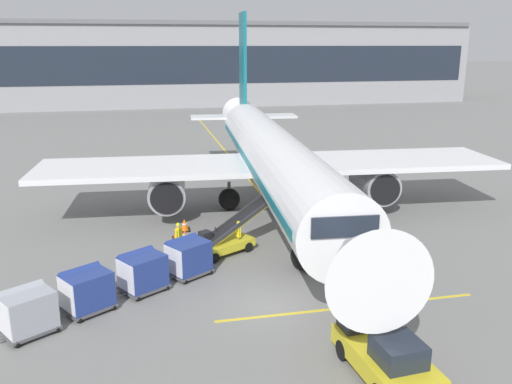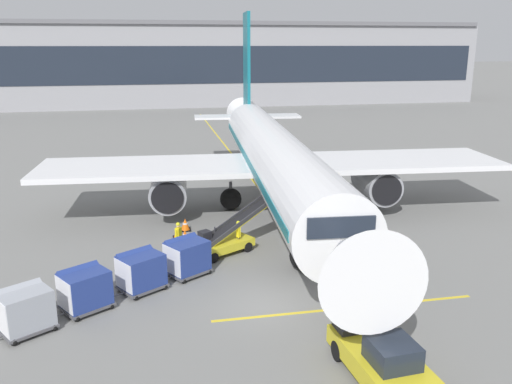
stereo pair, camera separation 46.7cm
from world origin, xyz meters
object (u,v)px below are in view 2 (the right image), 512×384
parked_airplane (274,158)px  safety_cone_nose_mark (178,232)px  baggage_cart_third (84,289)px  safety_cone_wingtip (185,225)px  belt_loader (226,238)px  ground_crew_by_carts (238,234)px  pushback_tug (381,357)px  safety_cone_engine_keepout (185,236)px  baggage_cart_fourth (25,309)px  ground_crew_by_loader (178,235)px  baggage_cart_second (141,270)px  baggage_cart_lead (187,256)px

parked_airplane → safety_cone_nose_mark: (-6.82, -3.98, -3.49)m
baggage_cart_third → safety_cone_wingtip: (5.03, 9.57, -0.62)m
belt_loader → ground_crew_by_carts: (0.70, 0.10, 0.16)m
pushback_tug → safety_cone_engine_keepout: 15.98m
parked_airplane → safety_cone_nose_mark: parked_airplane is taller
parked_airplane → ground_crew_by_carts: parked_airplane is taller
baggage_cart_fourth → safety_cone_engine_keepout: baggage_cart_fourth is taller
baggage_cart_third → ground_crew_by_loader: (4.42, 6.01, -0.00)m
baggage_cart_fourth → ground_crew_by_loader: baggage_cart_fourth is taller
safety_cone_engine_keepout → parked_airplane: bearing=35.9°
baggage_cart_second → pushback_tug: bearing=-46.9°
ground_crew_by_loader → parked_airplane: bearing=42.5°
baggage_cart_second → parked_airplane: bearing=50.5°
baggage_cart_third → ground_crew_by_carts: 9.54m
belt_loader → baggage_cart_fourth: belt_loader is taller
baggage_cart_lead → baggage_cart_fourth: (-6.80, -4.32, 0.00)m
baggage_cart_fourth → ground_crew_by_carts: baggage_cart_fourth is taller
baggage_cart_third → safety_cone_wingtip: bearing=62.3°
pushback_tug → safety_cone_wingtip: (-5.54, 16.83, -0.45)m
safety_cone_wingtip → ground_crew_by_loader: bearing=-99.7°
belt_loader → baggage_cart_second: size_ratio=1.95×
baggage_cart_lead → baggage_cart_fourth: same height
ground_crew_by_loader → safety_cone_engine_keepout: bearing=74.5°
baggage_cart_second → safety_cone_wingtip: baggage_cart_second is taller
baggage_cart_lead → baggage_cart_third: (-4.64, -2.85, 0.00)m
belt_loader → baggage_cart_second: belt_loader is taller
baggage_cart_second → pushback_tug: baggage_cart_second is taller
ground_crew_by_loader → ground_crew_by_carts: same height
baggage_cart_lead → baggage_cart_third: bearing=-148.5°
parked_airplane → baggage_cart_third: 16.96m
baggage_cart_second → ground_crew_by_loader: size_ratio=1.56×
baggage_cart_second → safety_cone_engine_keepout: (2.49, 6.17, -0.67)m
baggage_cart_lead → ground_crew_by_loader: 3.17m
safety_cone_engine_keepout → safety_cone_wingtip: size_ratio=0.89×
baggage_cart_second → baggage_cart_third: (-2.39, -1.50, 0.00)m
parked_airplane → baggage_cart_third: (-11.31, -12.32, -2.81)m
ground_crew_by_carts → parked_airplane: bearing=62.0°
baggage_cart_third → safety_cone_engine_keepout: 9.11m
pushback_tug → safety_cone_nose_mark: size_ratio=6.73×
belt_loader → ground_crew_by_loader: (-2.61, 0.52, 0.16)m
belt_loader → ground_crew_by_loader: 2.67m
parked_airplane → baggage_cart_second: (-8.93, -10.82, -2.81)m
baggage_cart_lead → safety_cone_engine_keepout: size_ratio=3.95×
parked_airplane → belt_loader: size_ratio=7.79×
belt_loader → safety_cone_engine_keepout: (-2.15, 2.18, -0.50)m
parked_airplane → safety_cone_wingtip: 7.68m
ground_crew_by_carts → safety_cone_engine_keepout: size_ratio=2.53×
parked_airplane → baggage_cart_second: bearing=-129.5°
safety_cone_engine_keepout → belt_loader: bearing=-45.4°
belt_loader → safety_cone_engine_keepout: size_ratio=7.71×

